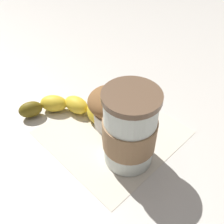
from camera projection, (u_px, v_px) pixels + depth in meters
The scene contains 5 objects.
ground_plane at pixel (112, 132), 0.53m from camera, with size 3.00×3.00×0.00m, color beige.
paper_napkin at pixel (112, 132), 0.53m from camera, with size 0.24×0.24×0.00m, color beige.
coffee_cup at pixel (130, 130), 0.44m from camera, with size 0.09×0.09×0.15m.
muffin at pixel (110, 107), 0.52m from camera, with size 0.09×0.09×0.09m.
banana at pixel (64, 107), 0.56m from camera, with size 0.18×0.11×0.04m.
Camera 1 is at (-0.19, 0.31, 0.39)m, focal length 42.00 mm.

